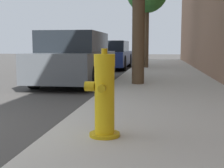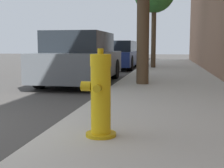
{
  "view_description": "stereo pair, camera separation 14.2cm",
  "coord_description": "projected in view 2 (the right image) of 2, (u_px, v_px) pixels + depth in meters",
  "views": [
    {
      "loc": [
        3.32,
        -3.1,
        1.08
      ],
      "look_at": [
        2.67,
        1.22,
        0.55
      ],
      "focal_mm": 50.0,
      "sensor_mm": 36.0,
      "label": 1
    },
    {
      "loc": [
        3.46,
        -3.07,
        1.08
      ],
      "look_at": [
        2.67,
        1.22,
        0.55
      ],
      "focal_mm": 50.0,
      "sensor_mm": 36.0,
      "label": 2
    }
  ],
  "objects": [
    {
      "name": "sidewalk_slab",
      "position": [
        173.0,
        148.0,
        3.11
      ],
      "size": [
        2.77,
        40.0,
        0.15
      ],
      "color": "#B7B2A8",
      "rests_on": "ground_plane"
    },
    {
      "name": "fire_hydrant",
      "position": [
        100.0,
        96.0,
        3.21
      ],
      "size": [
        0.36,
        0.37,
        0.91
      ],
      "color": "#C39C11",
      "rests_on": "sidewalk_slab"
    },
    {
      "name": "parked_car_near",
      "position": [
        82.0,
        59.0,
        9.12
      ],
      "size": [
        1.71,
        4.4,
        1.48
      ],
      "color": "#4C5156",
      "rests_on": "ground_plane"
    },
    {
      "name": "parked_car_mid",
      "position": [
        118.0,
        55.0,
        15.1
      ],
      "size": [
        1.72,
        4.46,
        1.33
      ],
      "color": "navy",
      "rests_on": "ground_plane"
    }
  ]
}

